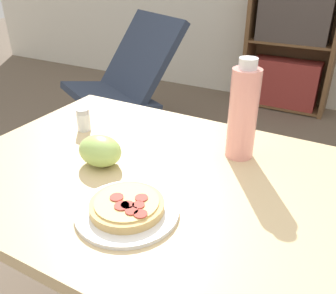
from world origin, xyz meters
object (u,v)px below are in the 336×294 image
object	(u,v)px
grape_bunch	(100,151)
bookshelf	(296,13)
lounge_chair_near	(123,102)
drink_bottle	(243,113)
pizza_on_plate	(127,208)
salt_shaker	(84,120)

from	to	relation	value
grape_bunch	bookshelf	distance (m)	2.58
lounge_chair_near	grape_bunch	bearing A→B (deg)	-27.90
drink_bottle	lounge_chair_near	distance (m)	1.77
grape_bunch	bookshelf	world-z (taller)	bookshelf
lounge_chair_near	bookshelf	world-z (taller)	bookshelf
pizza_on_plate	bookshelf	xyz separation A→B (m)	(-0.18, 2.72, 0.08)
grape_bunch	pizza_on_plate	bearing A→B (deg)	-37.69
drink_bottle	lounge_chair_near	size ratio (longest dim) A/B	0.29
drink_bottle	salt_shaker	xyz separation A→B (m)	(-0.51, -0.08, -0.10)
drink_bottle	grape_bunch	bearing A→B (deg)	-143.73
pizza_on_plate	bookshelf	size ratio (longest dim) A/B	0.14
pizza_on_plate	salt_shaker	world-z (taller)	salt_shaker
pizza_on_plate	grape_bunch	xyz separation A→B (m)	(-0.19, 0.14, 0.03)
grape_bunch	salt_shaker	xyz separation A→B (m)	(-0.19, 0.15, -0.00)
salt_shaker	bookshelf	size ratio (longest dim) A/B	0.04
pizza_on_plate	lounge_chair_near	world-z (taller)	lounge_chair_near
pizza_on_plate	drink_bottle	distance (m)	0.42
grape_bunch	salt_shaker	bearing A→B (deg)	141.68
drink_bottle	bookshelf	xyz separation A→B (m)	(-0.32, 2.35, -0.04)
salt_shaker	lounge_chair_near	bearing A→B (deg)	121.11
drink_bottle	lounge_chair_near	xyz separation A→B (m)	(-1.24, 1.13, -0.58)
grape_bunch	drink_bottle	distance (m)	0.41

